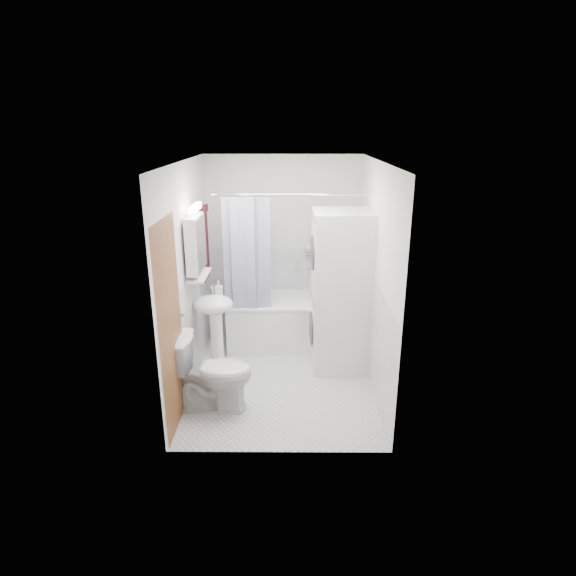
{
  "coord_description": "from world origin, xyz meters",
  "views": [
    {
      "loc": [
        0.1,
        -4.85,
        2.74
      ],
      "look_at": [
        0.07,
        0.15,
        1.04
      ],
      "focal_mm": 30.0,
      "sensor_mm": 36.0,
      "label": 1
    }
  ],
  "objects_px": {
    "bathtub": "(294,319)",
    "sink": "(215,316)",
    "washer_dryer": "(341,291)",
    "toilet": "(212,373)"
  },
  "relations": [
    {
      "from": "bathtub",
      "to": "washer_dryer",
      "type": "height_order",
      "value": "washer_dryer"
    },
    {
      "from": "toilet",
      "to": "washer_dryer",
      "type": "bearing_deg",
      "value": -53.35
    },
    {
      "from": "bathtub",
      "to": "toilet",
      "type": "height_order",
      "value": "toilet"
    },
    {
      "from": "bathtub",
      "to": "washer_dryer",
      "type": "bearing_deg",
      "value": -45.87
    },
    {
      "from": "toilet",
      "to": "sink",
      "type": "bearing_deg",
      "value": 7.41
    },
    {
      "from": "bathtub",
      "to": "sink",
      "type": "bearing_deg",
      "value": -138.92
    },
    {
      "from": "bathtub",
      "to": "sink",
      "type": "relative_size",
      "value": 1.61
    },
    {
      "from": "sink",
      "to": "washer_dryer",
      "type": "relative_size",
      "value": 0.56
    },
    {
      "from": "bathtub",
      "to": "washer_dryer",
      "type": "xyz_separation_m",
      "value": [
        0.54,
        -0.55,
        0.58
      ]
    },
    {
      "from": "sink",
      "to": "bathtub",
      "type": "bearing_deg",
      "value": 41.08
    }
  ]
}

